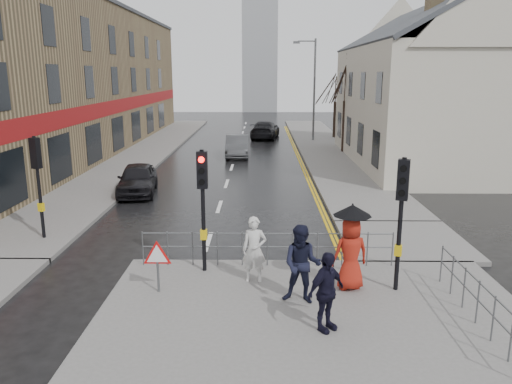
{
  "coord_description": "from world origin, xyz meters",
  "views": [
    {
      "loc": [
        1.78,
        -12.8,
        5.5
      ],
      "look_at": [
        1.59,
        4.28,
        1.41
      ],
      "focal_mm": 35.0,
      "sensor_mm": 36.0,
      "label": 1
    }
  ],
  "objects_px": {
    "pedestrian_d": "(326,292)",
    "car_mid": "(237,146)",
    "pedestrian_a": "(254,249)",
    "pedestrian_b": "(302,264)",
    "car_parked": "(137,179)",
    "pedestrian_with_umbrella": "(351,245)"
  },
  "relations": [
    {
      "from": "pedestrian_a",
      "to": "pedestrian_d",
      "type": "xyz_separation_m",
      "value": [
        1.55,
        -2.57,
        0.0
      ]
    },
    {
      "from": "pedestrian_b",
      "to": "pedestrian_a",
      "type": "bearing_deg",
      "value": 145.78
    },
    {
      "from": "pedestrian_a",
      "to": "pedestrian_d",
      "type": "relative_size",
      "value": 1.0
    },
    {
      "from": "pedestrian_with_umbrella",
      "to": "pedestrian_d",
      "type": "bearing_deg",
      "value": -112.47
    },
    {
      "from": "pedestrian_d",
      "to": "car_mid",
      "type": "relative_size",
      "value": 0.41
    },
    {
      "from": "pedestrian_with_umbrella",
      "to": "pedestrian_d",
      "type": "relative_size",
      "value": 1.27
    },
    {
      "from": "pedestrian_a",
      "to": "pedestrian_b",
      "type": "bearing_deg",
      "value": -44.02
    },
    {
      "from": "pedestrian_a",
      "to": "pedestrian_b",
      "type": "relative_size",
      "value": 0.91
    },
    {
      "from": "pedestrian_with_umbrella",
      "to": "car_parked",
      "type": "bearing_deg",
      "value": 126.66
    },
    {
      "from": "pedestrian_a",
      "to": "car_parked",
      "type": "bearing_deg",
      "value": 121.65
    },
    {
      "from": "pedestrian_with_umbrella",
      "to": "car_mid",
      "type": "relative_size",
      "value": 0.52
    },
    {
      "from": "pedestrian_with_umbrella",
      "to": "pedestrian_d",
      "type": "height_order",
      "value": "pedestrian_with_umbrella"
    },
    {
      "from": "pedestrian_a",
      "to": "pedestrian_b",
      "type": "xyz_separation_m",
      "value": [
        1.15,
        -1.24,
        0.08
      ]
    },
    {
      "from": "pedestrian_a",
      "to": "car_mid",
      "type": "relative_size",
      "value": 0.41
    },
    {
      "from": "pedestrian_a",
      "to": "pedestrian_with_umbrella",
      "type": "bearing_deg",
      "value": -7.29
    },
    {
      "from": "car_mid",
      "to": "pedestrian_b",
      "type": "bearing_deg",
      "value": -85.12
    },
    {
      "from": "pedestrian_a",
      "to": "car_mid",
      "type": "height_order",
      "value": "pedestrian_a"
    },
    {
      "from": "pedestrian_a",
      "to": "car_mid",
      "type": "distance_m",
      "value": 21.06
    },
    {
      "from": "pedestrian_a",
      "to": "car_parked",
      "type": "xyz_separation_m",
      "value": [
        -5.6,
        10.33,
        -0.31
      ]
    },
    {
      "from": "pedestrian_a",
      "to": "pedestrian_with_umbrella",
      "type": "height_order",
      "value": "pedestrian_with_umbrella"
    },
    {
      "from": "pedestrian_b",
      "to": "car_parked",
      "type": "xyz_separation_m",
      "value": [
        -6.74,
        11.57,
        -0.4
      ]
    },
    {
      "from": "pedestrian_b",
      "to": "pedestrian_d",
      "type": "bearing_deg",
      "value": -60.13
    }
  ]
}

